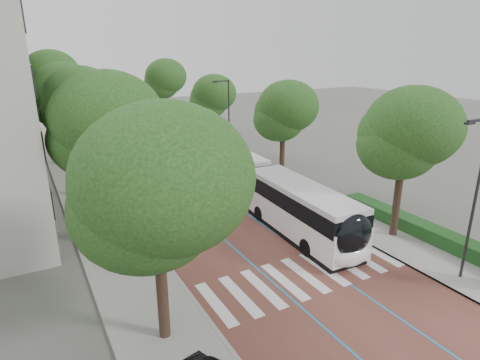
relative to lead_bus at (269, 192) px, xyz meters
name	(u,v)px	position (x,y,z in m)	size (l,w,h in m)	color
ground	(314,286)	(-2.95, -8.64, -1.63)	(160.00, 160.00, 0.00)	#51544C
road	(120,136)	(-2.95, 31.36, -1.62)	(11.00, 140.00, 0.02)	brown
sidewalk_left	(59,142)	(-10.45, 31.36, -1.57)	(4.00, 140.00, 0.12)	gray
sidewalk_right	(174,130)	(4.55, 31.36, -1.57)	(4.00, 140.00, 0.12)	gray
kerb_left	(75,140)	(-8.55, 31.36, -1.57)	(0.20, 140.00, 0.14)	gray
kerb_right	(161,132)	(2.65, 31.36, -1.57)	(0.20, 140.00, 0.14)	gray
zebra_crossing	(305,275)	(-2.75, -7.64, -1.60)	(10.55, 3.60, 0.01)	silver
lane_line_left	(108,137)	(-4.55, 31.36, -1.60)	(0.12, 126.00, 0.01)	teal
lane_line_right	(132,135)	(-1.35, 31.36, -1.60)	(0.12, 126.00, 0.01)	teal
hedge	(437,236)	(6.15, -8.64, -1.11)	(1.20, 14.00, 0.80)	#164018
streetlight_near	(475,188)	(3.67, -11.64, 3.19)	(1.82, 0.20, 8.00)	#28282A
streetlight_far	(227,114)	(3.67, 13.36, 3.19)	(1.82, 0.20, 8.00)	#28282A
lamp_post_left	(138,179)	(-9.05, -0.64, 2.49)	(0.14, 0.14, 8.00)	#28282A
trees_left	(65,99)	(-10.45, 16.95, 5.14)	(6.36, 61.27, 10.34)	black
trees_right	(229,98)	(4.75, 15.11, 4.51)	(5.89, 47.65, 9.10)	black
lead_bus	(269,192)	(0.00, 0.00, 0.00)	(3.38, 18.49, 3.20)	black
bus_queued_0	(184,146)	(-0.18, 15.54, 0.00)	(2.59, 12.41, 3.20)	white
bus_queued_1	(147,125)	(-0.02, 28.77, 0.00)	(3.15, 12.51, 3.20)	white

